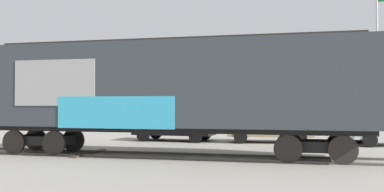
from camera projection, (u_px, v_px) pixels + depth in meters
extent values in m
plane|color=gray|center=(167.00, 157.00, 16.10)|extent=(260.00, 260.00, 0.00)
cube|color=#4C4742|center=(163.00, 158.00, 15.38)|extent=(59.99, 1.20, 0.08)
cube|color=#4C4742|center=(175.00, 153.00, 16.78)|extent=(59.99, 1.20, 0.08)
cube|color=#423323|center=(89.00, 153.00, 16.84)|extent=(0.29, 2.50, 0.07)
cube|color=#33383D|center=(169.00, 85.00, 16.12)|extent=(14.30, 3.04, 2.97)
cube|color=#2D2823|center=(169.00, 41.00, 16.15)|extent=(13.55, 0.65, 0.24)
cube|color=#999999|center=(54.00, 83.00, 15.68)|extent=(3.14, 0.09, 1.63)
cube|color=#33A5CC|center=(114.00, 112.00, 15.10)|extent=(4.26, 0.11, 1.10)
cube|color=black|center=(169.00, 129.00, 16.10)|extent=(13.99, 1.78, 0.20)
cube|color=black|center=(45.00, 140.00, 17.31)|extent=(2.12, 1.29, 0.36)
cylinder|color=black|center=(14.00, 142.00, 16.81)|extent=(0.92, 0.14, 0.92)
cylinder|color=black|center=(36.00, 139.00, 18.21)|extent=(0.92, 0.14, 0.92)
cylinder|color=black|center=(54.00, 143.00, 16.40)|extent=(0.92, 0.14, 0.92)
cylinder|color=black|center=(74.00, 140.00, 17.80)|extent=(0.92, 0.14, 0.92)
cube|color=black|center=(315.00, 146.00, 14.87)|extent=(2.12, 1.29, 0.36)
cylinder|color=black|center=(288.00, 149.00, 14.37)|extent=(0.92, 0.14, 0.92)
cylinder|color=black|center=(289.00, 145.00, 15.77)|extent=(0.92, 0.14, 0.92)
cylinder|color=black|center=(343.00, 150.00, 13.97)|extent=(0.92, 0.14, 0.92)
cylinder|color=black|center=(339.00, 146.00, 15.36)|extent=(0.92, 0.14, 0.92)
cylinder|color=silver|center=(377.00, 62.00, 24.79)|extent=(0.12, 0.12, 8.54)
cube|color=gray|center=(284.00, 91.00, 86.87)|extent=(150.19, 36.82, 8.86)
cube|color=#8C725B|center=(272.00, 55.00, 76.65)|extent=(6.79, 4.65, 2.84)
cube|color=brown|center=(172.00, 57.00, 81.29)|extent=(6.07, 4.84, 3.20)
cube|color=brown|center=(81.00, 62.00, 86.08)|extent=(4.09, 4.78, 2.37)
cone|color=#193D23|center=(218.00, 52.00, 76.27)|extent=(1.99, 1.99, 3.98)
cube|color=black|center=(175.00, 129.00, 22.97)|extent=(4.14, 1.98, 0.61)
cube|color=#2D333D|center=(173.00, 116.00, 23.00)|extent=(1.90, 1.72, 0.66)
cylinder|color=black|center=(205.00, 134.00, 23.39)|extent=(0.65, 0.24, 0.64)
cylinder|color=black|center=(196.00, 136.00, 21.72)|extent=(0.65, 0.24, 0.64)
cylinder|color=black|center=(156.00, 133.00, 24.20)|extent=(0.65, 0.24, 0.64)
cylinder|color=black|center=(143.00, 135.00, 22.53)|extent=(0.65, 0.24, 0.64)
cube|color=#9E8966|center=(270.00, 129.00, 22.01)|extent=(4.28, 2.31, 0.73)
cube|color=#2D333D|center=(269.00, 115.00, 22.03)|extent=(2.37, 1.92, 0.64)
cylinder|color=black|center=(297.00, 135.00, 22.68)|extent=(0.66, 0.29, 0.64)
cylinder|color=black|center=(300.00, 138.00, 20.91)|extent=(0.66, 0.29, 0.64)
cylinder|color=black|center=(242.00, 134.00, 23.10)|extent=(0.66, 0.29, 0.64)
cylinder|color=black|center=(241.00, 137.00, 21.33)|extent=(0.66, 0.29, 0.64)
cylinder|color=black|center=(360.00, 137.00, 21.29)|extent=(0.66, 0.31, 0.64)
cylinder|color=black|center=(370.00, 140.00, 19.54)|extent=(0.66, 0.31, 0.64)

